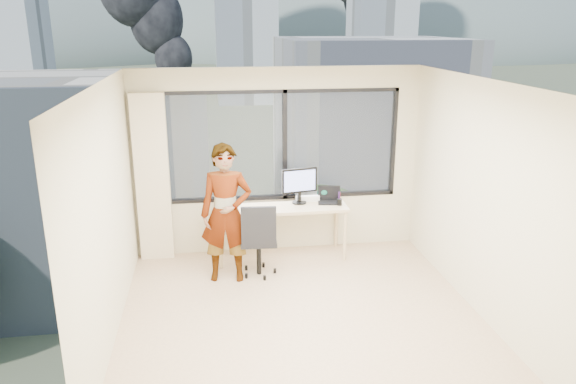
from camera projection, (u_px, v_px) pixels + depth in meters
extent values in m
cube|color=tan|center=(301.00, 315.00, 6.20)|extent=(4.00, 4.00, 0.01)
cube|color=white|center=(303.00, 82.00, 5.43)|extent=(4.00, 4.00, 0.01)
cube|color=beige|center=(349.00, 294.00, 3.93)|extent=(4.00, 0.01, 2.60)
cube|color=beige|center=(107.00, 215.00, 5.54)|extent=(0.01, 4.00, 2.60)
cube|color=beige|center=(479.00, 198.00, 6.10)|extent=(0.01, 4.00, 2.60)
cube|color=beige|center=(153.00, 178.00, 7.40)|extent=(0.45, 0.14, 2.30)
cube|color=#C5B884|center=(281.00, 231.00, 7.66)|extent=(1.80, 0.60, 0.75)
imported|color=#2D2D33|center=(226.00, 214.00, 6.84)|extent=(0.69, 0.49, 1.77)
cube|color=white|center=(307.00, 196.00, 7.83)|extent=(0.35, 0.30, 0.08)
cube|color=black|center=(254.00, 209.00, 7.41)|extent=(0.11, 0.07, 0.01)
cylinder|color=black|center=(339.00, 202.00, 7.56)|extent=(0.09, 0.09, 0.09)
ellipsoid|color=#0D4F3F|center=(326.00, 193.00, 7.80)|extent=(0.25, 0.13, 0.19)
cube|color=#515B3D|center=(212.00, 102.00, 123.77)|extent=(400.00, 400.00, 0.04)
cube|color=beige|center=(85.00, 187.00, 35.38)|extent=(16.00, 12.00, 14.00)
cube|color=silver|center=(366.00, 138.00, 45.56)|extent=(14.00, 13.00, 16.00)
cube|color=silver|center=(246.00, 33.00, 120.45)|extent=(13.00, 13.00, 30.00)
cube|color=silver|center=(380.00, 39.00, 145.07)|extent=(15.00, 15.00, 26.00)
ellipsoid|color=slate|center=(376.00, 53.00, 326.67)|extent=(300.00, 220.00, 96.00)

